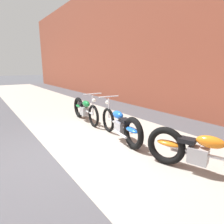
{
  "coord_description": "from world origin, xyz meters",
  "views": [
    {
      "loc": [
        3.56,
        -1.09,
        1.81
      ],
      "look_at": [
        -0.07,
        1.46,
        0.75
      ],
      "focal_mm": 30.75,
      "sensor_mm": 36.0,
      "label": 1
    }
  ],
  "objects": [
    {
      "name": "brick_building_wall",
      "position": [
        0.0,
        5.2,
        3.11
      ],
      "size": [
        36.0,
        0.5,
        6.23
      ],
      "primitive_type": "cube",
      "color": "brown",
      "rests_on": "ground"
    },
    {
      "name": "ground_plane",
      "position": [
        0.0,
        0.0,
        0.0
      ],
      "size": [
        80.0,
        80.0,
        0.0
      ],
      "primitive_type": "plane",
      "color": "#47474C"
    },
    {
      "name": "motorcycle_blue",
      "position": [
        0.05,
        1.69,
        0.4
      ],
      "size": [
        2.0,
        0.65,
        1.03
      ],
      "rotation": [
        0.0,
        0.0,
        2.99
      ],
      "color": "black",
      "rests_on": "ground"
    },
    {
      "name": "sidewalk_slab",
      "position": [
        0.0,
        1.75,
        0.0
      ],
      "size": [
        36.0,
        3.5,
        0.01
      ],
      "primitive_type": "cube",
      "color": "#9E998E",
      "rests_on": "ground"
    },
    {
      "name": "motorcycle_orange",
      "position": [
        1.88,
        1.8,
        0.4
      ],
      "size": [
        1.94,
        0.84,
        1.03
      ],
      "rotation": [
        0.0,
        0.0,
        0.31
      ],
      "color": "black",
      "rests_on": "ground"
    },
    {
      "name": "motorcycle_green",
      "position": [
        -2.19,
        1.78,
        0.4
      ],
      "size": [
        2.01,
        0.59,
        1.03
      ],
      "rotation": [
        0.0,
        0.0,
        -0.1
      ],
      "color": "black",
      "rests_on": "ground"
    }
  ]
}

